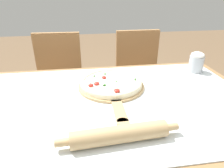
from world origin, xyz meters
TOP-DOWN VIEW (x-y plane):
  - dining_table at (0.00, 0.00)m, footprint 1.42×0.87m
  - towel_cloth at (0.00, 0.00)m, footprint 1.34×0.79m
  - pizza_peel at (0.04, 0.11)m, footprint 0.34×0.51m
  - pizza at (0.04, 0.13)m, footprint 0.31×0.31m
  - rolling_pin at (0.01, -0.27)m, footprint 0.41×0.08m
  - chair_left at (-0.31, 0.82)m, footprint 0.42×0.42m
  - chair_right at (0.39, 0.82)m, footprint 0.40×0.40m
  - flour_cup at (0.57, 0.26)m, footprint 0.08×0.08m

SIDE VIEW (x-z plane):
  - chair_left at x=-0.31m, z-range 0.07..0.96m
  - chair_right at x=0.39m, z-range 0.07..0.96m
  - dining_table at x=0.00m, z-range 0.27..1.03m
  - towel_cloth at x=0.00m, z-range 0.76..0.76m
  - pizza_peel at x=0.04m, z-range 0.76..0.77m
  - pizza at x=0.04m, z-range 0.77..0.80m
  - rolling_pin at x=0.01m, z-range 0.76..0.82m
  - flour_cup at x=0.57m, z-range 0.76..0.88m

